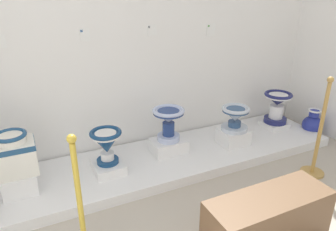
{
  "coord_description": "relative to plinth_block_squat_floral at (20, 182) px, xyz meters",
  "views": [
    {
      "loc": [
        0.77,
        -0.44,
        1.87
      ],
      "look_at": [
        2.13,
        2.38,
        0.59
      ],
      "focal_mm": 33.72,
      "sensor_mm": 36.0,
      "label": 1
    }
  ],
  "objects": [
    {
      "name": "wall_back",
      "position": [
        1.59,
        0.53,
        1.3
      ],
      "size": [
        4.59,
        0.06,
        3.0
      ],
      "primitive_type": "cube",
      "color": "white",
      "rests_on": "ground_plane"
    },
    {
      "name": "display_platform",
      "position": [
        1.59,
        0.0,
        -0.15
      ],
      "size": [
        3.92,
        0.96,
        0.11
      ],
      "primitive_type": "cube",
      "color": "white",
      "rests_on": "ground_plane"
    },
    {
      "name": "plinth_block_squat_floral",
      "position": [
        0.0,
        0.0,
        0.0
      ],
      "size": [
        0.3,
        0.32,
        0.19
      ],
      "primitive_type": "cube",
      "color": "white",
      "rests_on": "display_platform"
    },
    {
      "name": "antique_toilet_squat_floral",
      "position": [
        0.0,
        0.0,
        0.3
      ],
      "size": [
        0.37,
        0.28,
        0.4
      ],
      "color": "white",
      "rests_on": "plinth_block_squat_floral"
    },
    {
      "name": "plinth_block_tall_cobalt",
      "position": [
        0.83,
        -0.02,
        -0.05
      ],
      "size": [
        0.3,
        0.35,
        0.1
      ],
      "primitive_type": "cube",
      "color": "white",
      "rests_on": "display_platform"
    },
    {
      "name": "antique_toilet_tall_cobalt",
      "position": [
        0.83,
        -0.02,
        0.23
      ],
      "size": [
        0.32,
        0.32,
        0.36
      ],
      "color": "navy",
      "rests_on": "plinth_block_tall_cobalt"
    },
    {
      "name": "plinth_block_leftmost",
      "position": [
        1.57,
        0.08,
        -0.02
      ],
      "size": [
        0.39,
        0.29,
        0.15
      ],
      "primitive_type": "cube",
      "color": "white",
      "rests_on": "display_platform"
    },
    {
      "name": "antique_toilet_leftmost",
      "position": [
        1.57,
        0.08,
        0.32
      ],
      "size": [
        0.36,
        0.36,
        0.38
      ],
      "color": "silver",
      "rests_on": "plinth_block_leftmost"
    },
    {
      "name": "plinth_block_slender_white",
      "position": [
        2.36,
        -0.07,
        -0.0
      ],
      "size": [
        0.34,
        0.28,
        0.18
      ],
      "primitive_type": "cube",
      "color": "white",
      "rests_on": "display_platform"
    },
    {
      "name": "antique_toilet_slender_white",
      "position": [
        2.36,
        -0.07,
        0.27
      ],
      "size": [
        0.33,
        0.33,
        0.29
      ],
      "color": "silver",
      "rests_on": "plinth_block_slender_white"
    },
    {
      "name": "plinth_block_broad_patterned",
      "position": [
        3.17,
        0.09,
        -0.06
      ],
      "size": [
        0.31,
        0.29,
        0.07
      ],
      "primitive_type": "cube",
      "color": "white",
      "rests_on": "display_platform"
    },
    {
      "name": "antique_toilet_broad_patterned",
      "position": [
        3.17,
        0.09,
        0.24
      ],
      "size": [
        0.36,
        0.36,
        0.41
      ],
      "color": "navy",
      "rests_on": "plinth_block_broad_patterned"
    },
    {
      "name": "info_placard_second",
      "position": [
        0.82,
        0.5,
        1.22
      ],
      "size": [
        0.1,
        0.01,
        0.13
      ],
      "color": "white"
    },
    {
      "name": "info_placard_third",
      "position": [
        1.56,
        0.5,
        1.23
      ],
      "size": [
        0.11,
        0.01,
        0.12
      ],
      "color": "white"
    },
    {
      "name": "info_placard_fourth",
      "position": [
        2.34,
        0.5,
        1.19
      ],
      "size": [
        0.11,
        0.01,
        0.15
      ],
      "color": "white"
    },
    {
      "name": "decorative_vase_corner",
      "position": [
        3.59,
        -0.17,
        -0.03
      ],
      "size": [
        0.26,
        0.26,
        0.38
      ],
      "color": "white",
      "rests_on": "ground_plane"
    },
    {
      "name": "stanchion_post_near_left",
      "position": [
        0.39,
        -0.94,
        0.12
      ],
      "size": [
        0.24,
        0.24,
        1.01
      ],
      "color": "gold",
      "rests_on": "ground_plane"
    },
    {
      "name": "stanchion_post_near_right",
      "position": [
        2.84,
        -0.85,
        0.14
      ],
      "size": [
        0.24,
        0.24,
        1.08
      ],
      "color": "#B98C44",
      "rests_on": "ground_plane"
    },
    {
      "name": "museum_bench",
      "position": [
        1.73,
        -1.38,
        -0.0
      ],
      "size": [
        1.02,
        0.36,
        0.4
      ],
      "primitive_type": "cube",
      "color": "brown",
      "rests_on": "ground_plane"
    }
  ]
}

